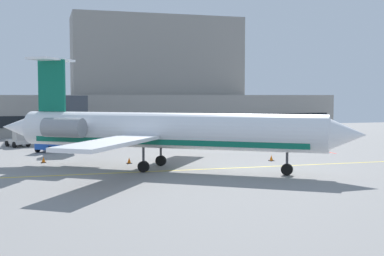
{
  "coord_description": "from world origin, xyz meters",
  "views": [
    {
      "loc": [
        -15.13,
        -37.74,
        6.14
      ],
      "look_at": [
        -1.66,
        8.68,
        3.0
      ],
      "focal_mm": 47.42,
      "sensor_mm": 36.0,
      "label": 1
    }
  ],
  "objects_px": {
    "baggage_tug": "(249,136)",
    "regional_jet": "(160,131)",
    "pushback_tractor": "(48,143)",
    "belt_loader": "(19,139)"
  },
  "relations": [
    {
      "from": "baggage_tug",
      "to": "regional_jet",
      "type": "bearing_deg",
      "value": -129.28
    },
    {
      "from": "pushback_tractor",
      "to": "regional_jet",
      "type": "bearing_deg",
      "value": -61.42
    },
    {
      "from": "pushback_tractor",
      "to": "belt_loader",
      "type": "relative_size",
      "value": 1.2
    },
    {
      "from": "regional_jet",
      "to": "baggage_tug",
      "type": "relative_size",
      "value": 6.63
    },
    {
      "from": "pushback_tractor",
      "to": "baggage_tug",
      "type": "bearing_deg",
      "value": 7.82
    },
    {
      "from": "regional_jet",
      "to": "pushback_tractor",
      "type": "bearing_deg",
      "value": 118.58
    },
    {
      "from": "regional_jet",
      "to": "belt_loader",
      "type": "distance_m",
      "value": 25.72
    },
    {
      "from": "pushback_tractor",
      "to": "belt_loader",
      "type": "bearing_deg",
      "value": 118.04
    },
    {
      "from": "baggage_tug",
      "to": "pushback_tractor",
      "type": "xyz_separation_m",
      "value": [
        -24.95,
        -3.43,
        0.07
      ]
    },
    {
      "from": "regional_jet",
      "to": "pushback_tractor",
      "type": "xyz_separation_m",
      "value": [
        -8.86,
        16.26,
        -2.21
      ]
    }
  ]
}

